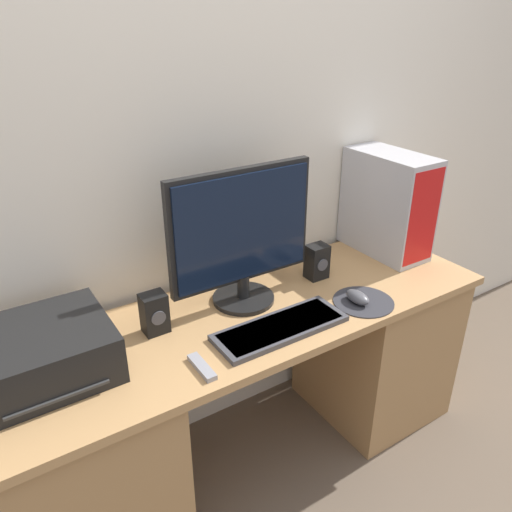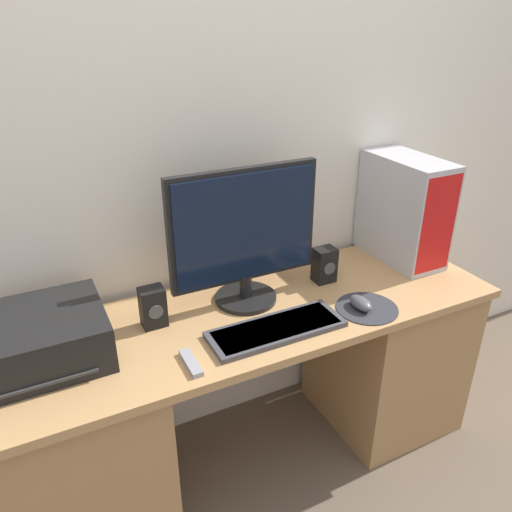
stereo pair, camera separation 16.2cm
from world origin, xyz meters
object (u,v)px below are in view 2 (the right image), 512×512
monitor (245,233)px  computer_tower (404,209)px  remote_control (191,363)px  keyboard (276,329)px  speaker_right (324,265)px  printer (39,339)px  speaker_left (153,307)px  mouse (361,303)px

monitor → computer_tower: size_ratio=1.26×
monitor → remote_control: monitor is taller
keyboard → speaker_right: bearing=33.9°
keyboard → printer: printer is taller
monitor → speaker_left: (-0.34, -0.01, -0.19)m
printer → speaker_right: size_ratio=2.80×
monitor → speaker_right: (0.33, -0.01, -0.19)m
mouse → remote_control: bearing=-177.6°
computer_tower → speaker_right: computer_tower is taller
keyboard → speaker_right: size_ratio=3.31×
computer_tower → printer: (-1.40, -0.07, -0.14)m
keyboard → mouse: bearing=-2.0°
printer → monitor: bearing=3.5°
computer_tower → printer: 1.41m
speaker_right → speaker_left: bearing=-179.7°
keyboard → speaker_right: 0.39m
keyboard → computer_tower: bearing=19.4°
keyboard → speaker_left: 0.40m
printer → speaker_right: bearing=1.8°
speaker_left → remote_control: size_ratio=1.04×
printer → computer_tower: bearing=2.8°
speaker_right → remote_control: speaker_right is taller
mouse → printer: size_ratio=0.27×
monitor → printer: size_ratio=1.41×
keyboard → printer: 0.71m
keyboard → printer: bearing=164.9°
speaker_right → printer: bearing=-178.2°
computer_tower → speaker_left: 1.06m
computer_tower → speaker_left: computer_tower is taller
monitor → mouse: monitor is taller
monitor → computer_tower: monitor is taller
computer_tower → printer: size_ratio=1.12×
keyboard → speaker_right: speaker_right is taller
monitor → speaker_right: monitor is taller
monitor → computer_tower: bearing=2.0°
mouse → speaker_right: size_ratio=0.74×
computer_tower → remote_control: 1.08m
monitor → speaker_right: bearing=-1.7°
mouse → computer_tower: computer_tower is taller
monitor → printer: monitor is taller
printer → remote_control: printer is taller
computer_tower → printer: computer_tower is taller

